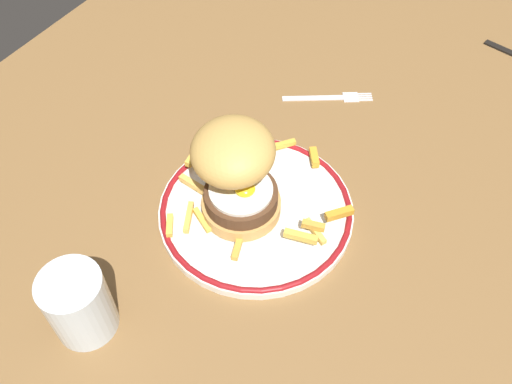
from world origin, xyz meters
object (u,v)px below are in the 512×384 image
Objects in this scene: dinner_plate at (256,210)px; burger at (237,171)px; water_glass at (80,307)px; fork at (330,97)px.

burger reaches higher than dinner_plate.
dinner_plate is at bearing -79.03° from burger.
water_glass is at bearing 159.90° from dinner_plate.
dinner_plate is 1.88× the size of burger.
water_glass is (-23.45, 8.58, 3.19)cm from dinner_plate.
fork is at bearing -1.86° from burger.
dinner_plate is at bearing -20.10° from water_glass.
water_glass is (-22.97, 6.11, -3.68)cm from burger.
dinner_plate is 2.77× the size of water_glass.
dinner_plate is at bearing -176.38° from fork.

